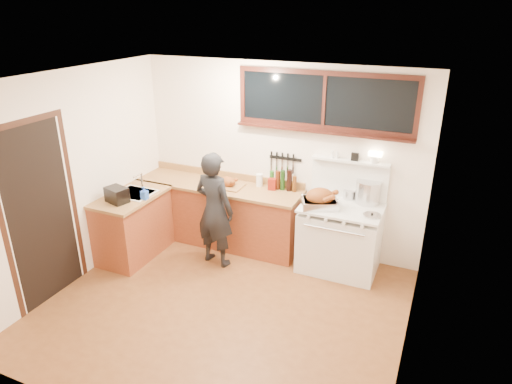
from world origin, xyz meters
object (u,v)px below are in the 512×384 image
at_px(man, 215,210).
at_px(roast_turkey, 320,199).
at_px(vintage_stove, 340,237).
at_px(cutting_board, 227,183).

relative_size(man, roast_turkey, 2.89).
distance_m(vintage_stove, cutting_board, 1.71).
xyz_separation_m(vintage_stove, man, (-1.56, -0.52, 0.32)).
distance_m(man, cutting_board, 0.57).
distance_m(vintage_stove, man, 1.68).
bearing_deg(vintage_stove, cutting_board, 179.48).
xyz_separation_m(cutting_board, roast_turkey, (1.38, -0.14, 0.05)).
bearing_deg(roast_turkey, cutting_board, 174.00).
xyz_separation_m(man, roast_turkey, (1.30, 0.39, 0.22)).
height_order(man, cutting_board, man).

